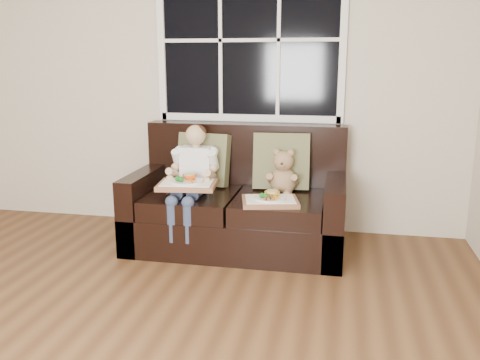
% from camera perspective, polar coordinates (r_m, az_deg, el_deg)
% --- Properties ---
extents(room_walls, '(4.52, 5.02, 2.71)m').
position_cam_1_polar(room_walls, '(2.23, -21.19, 15.23)').
color(room_walls, beige).
rests_on(room_walls, ground).
extents(window_back, '(1.62, 0.04, 1.37)m').
position_cam_1_polar(window_back, '(4.45, 1.07, 15.43)').
color(window_back, black).
rests_on(window_back, room_walls).
extents(loveseat, '(1.70, 0.92, 0.96)m').
position_cam_1_polar(loveseat, '(4.16, -0.16, -3.12)').
color(loveseat, black).
rests_on(loveseat, ground).
extents(pillow_left, '(0.46, 0.25, 0.45)m').
position_cam_1_polar(pillow_left, '(4.30, -4.11, 2.31)').
color(pillow_left, olive).
rests_on(pillow_left, loveseat).
extents(pillow_right, '(0.47, 0.25, 0.47)m').
position_cam_1_polar(pillow_right, '(4.17, 4.66, 2.10)').
color(pillow_right, olive).
rests_on(pillow_right, loveseat).
extents(child, '(0.36, 0.59, 0.82)m').
position_cam_1_polar(child, '(4.05, -5.27, 1.12)').
color(child, white).
rests_on(child, loveseat).
extents(teddy_bear, '(0.22, 0.28, 0.37)m').
position_cam_1_polar(teddy_bear, '(4.02, 4.87, 0.52)').
color(teddy_bear, '#A08155').
rests_on(teddy_bear, loveseat).
extents(tray_left, '(0.47, 0.38, 0.10)m').
position_cam_1_polar(tray_left, '(3.86, -5.95, -0.40)').
color(tray_left, '#8C5C3F').
rests_on(tray_left, child).
extents(tray_right, '(0.47, 0.39, 0.09)m').
position_cam_1_polar(tray_right, '(3.76, 3.40, -2.27)').
color(tray_right, '#8C5C3F').
rests_on(tray_right, loveseat).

